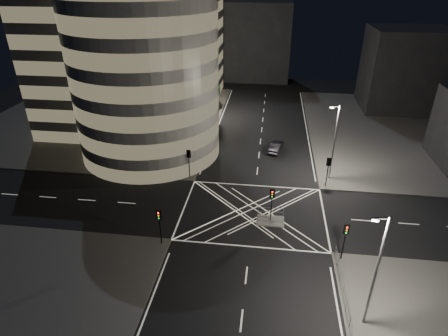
# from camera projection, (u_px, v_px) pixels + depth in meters

# --- Properties ---
(ground) EXTENTS (120.00, 120.00, 0.00)m
(ground) POSITION_uv_depth(u_px,v_px,m) (253.00, 212.00, 42.68)
(ground) COLOR black
(ground) RESTS_ON ground
(sidewalk_far_left) EXTENTS (42.00, 42.00, 0.15)m
(sidewalk_far_left) POSITION_uv_depth(u_px,v_px,m) (106.00, 118.00, 69.55)
(sidewalk_far_left) COLOR #4C4947
(sidewalk_far_left) RESTS_ON ground
(sidewalk_far_right) EXTENTS (42.00, 42.00, 0.15)m
(sidewalk_far_right) POSITION_uv_depth(u_px,v_px,m) (435.00, 133.00, 62.99)
(sidewalk_far_right) COLOR #4C4947
(sidewalk_far_right) RESTS_ON ground
(central_island) EXTENTS (3.00, 2.00, 0.15)m
(central_island) POSITION_uv_depth(u_px,v_px,m) (270.00, 221.00, 41.11)
(central_island) COLOR slate
(central_island) RESTS_ON ground
(office_tower_curved) EXTENTS (30.00, 29.00, 27.20)m
(office_tower_curved) POSITION_uv_depth(u_px,v_px,m) (124.00, 60.00, 55.45)
(office_tower_curved) COLOR gray
(office_tower_curved) RESTS_ON sidewalk_far_left
(office_block_rear) EXTENTS (24.00, 16.00, 22.00)m
(office_block_rear) POSITION_uv_depth(u_px,v_px,m) (160.00, 43.00, 76.65)
(office_block_rear) COLOR gray
(office_block_rear) RESTS_ON sidewalk_far_left
(building_right_far) EXTENTS (14.00, 12.00, 15.00)m
(building_right_far) POSITION_uv_depth(u_px,v_px,m) (404.00, 69.00, 71.13)
(building_right_far) COLOR black
(building_right_far) RESTS_ON sidewalk_far_right
(building_far_end) EXTENTS (18.00, 8.00, 18.00)m
(building_far_end) POSITION_uv_depth(u_px,v_px,m) (252.00, 42.00, 89.63)
(building_far_end) COLOR black
(building_far_end) RESTS_ON ground
(tree_a) EXTENTS (5.00, 5.00, 7.28)m
(tree_a) POSITION_uv_depth(u_px,v_px,m) (179.00, 140.00, 49.60)
(tree_a) COLOR black
(tree_a) RESTS_ON sidewalk_far_left
(tree_b) EXTENTS (5.07, 5.07, 7.63)m
(tree_b) POSITION_uv_depth(u_px,v_px,m) (189.00, 121.00, 54.70)
(tree_b) COLOR black
(tree_b) RESTS_ON sidewalk_far_left
(tree_c) EXTENTS (4.35, 4.35, 7.40)m
(tree_c) POSITION_uv_depth(u_px,v_px,m) (197.00, 107.00, 59.87)
(tree_c) COLOR black
(tree_c) RESTS_ON sidewalk_far_left
(tree_d) EXTENTS (5.50, 5.50, 8.93)m
(tree_d) POSITION_uv_depth(u_px,v_px,m) (203.00, 91.00, 64.70)
(tree_d) COLOR black
(tree_d) RESTS_ON sidewalk_far_left
(tree_e) EXTENTS (4.30, 4.30, 6.63)m
(tree_e) POSITION_uv_depth(u_px,v_px,m) (209.00, 90.00, 70.71)
(tree_e) COLOR black
(tree_e) RESTS_ON sidewalk_far_left
(traffic_signal_fl) EXTENTS (0.55, 0.22, 4.00)m
(traffic_signal_fl) POSITION_uv_depth(u_px,v_px,m) (189.00, 159.00, 48.25)
(traffic_signal_fl) COLOR black
(traffic_signal_fl) RESTS_ON sidewalk_far_left
(traffic_signal_nl) EXTENTS (0.55, 0.22, 4.00)m
(traffic_signal_nl) POSITION_uv_depth(u_px,v_px,m) (159.00, 221.00, 36.36)
(traffic_signal_nl) COLOR black
(traffic_signal_nl) RESTS_ON sidewalk_near_left
(traffic_signal_fr) EXTENTS (0.55, 0.22, 4.00)m
(traffic_signal_fr) POSITION_uv_depth(u_px,v_px,m) (328.00, 167.00, 46.26)
(traffic_signal_fr) COLOR black
(traffic_signal_fr) RESTS_ON sidewalk_far_right
(traffic_signal_nr) EXTENTS (0.55, 0.22, 4.00)m
(traffic_signal_nr) POSITION_uv_depth(u_px,v_px,m) (345.00, 235.00, 34.37)
(traffic_signal_nr) COLOR black
(traffic_signal_nr) RESTS_ON sidewalk_near_right
(traffic_signal_island) EXTENTS (0.55, 0.22, 4.00)m
(traffic_signal_island) POSITION_uv_depth(u_px,v_px,m) (272.00, 199.00, 39.77)
(traffic_signal_island) COLOR black
(traffic_signal_island) RESTS_ON central_island
(street_lamp_left_near) EXTENTS (1.25, 0.25, 10.00)m
(street_lamp_left_near) POSITION_uv_depth(u_px,v_px,m) (191.00, 125.00, 51.64)
(street_lamp_left_near) COLOR slate
(street_lamp_left_near) RESTS_ON sidewalk_far_left
(street_lamp_left_far) EXTENTS (1.25, 0.25, 10.00)m
(street_lamp_left_far) POSITION_uv_depth(u_px,v_px,m) (212.00, 88.00, 67.38)
(street_lamp_left_far) COLOR slate
(street_lamp_left_far) RESTS_ON sidewalk_far_left
(street_lamp_right_far) EXTENTS (1.25, 0.25, 10.00)m
(street_lamp_right_far) POSITION_uv_depth(u_px,v_px,m) (334.00, 140.00, 46.88)
(street_lamp_right_far) COLOR slate
(street_lamp_right_far) RESTS_ON sidewalk_far_right
(street_lamp_right_near) EXTENTS (1.25, 0.25, 10.00)m
(street_lamp_right_near) POSITION_uv_depth(u_px,v_px,m) (376.00, 270.00, 26.76)
(street_lamp_right_near) COLOR slate
(street_lamp_right_near) RESTS_ON sidewalk_near_right
(railing_near_right) EXTENTS (0.06, 11.70, 1.10)m
(railing_near_right) POSITION_uv_depth(u_px,v_px,m) (345.00, 297.00, 30.79)
(railing_near_right) COLOR slate
(railing_near_right) RESTS_ON sidewalk_near_right
(railing_island_south) EXTENTS (2.80, 0.06, 1.10)m
(railing_island_south) POSITION_uv_depth(u_px,v_px,m) (271.00, 221.00, 40.03)
(railing_island_south) COLOR slate
(railing_island_south) RESTS_ON central_island
(railing_island_north) EXTENTS (2.80, 0.06, 1.10)m
(railing_island_north) POSITION_uv_depth(u_px,v_px,m) (271.00, 212.00, 41.60)
(railing_island_north) COLOR slate
(railing_island_north) RESTS_ON central_island
(sedan) EXTENTS (2.56, 4.76, 1.49)m
(sedan) POSITION_uv_depth(u_px,v_px,m) (276.00, 147.00, 56.64)
(sedan) COLOR black
(sedan) RESTS_ON ground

